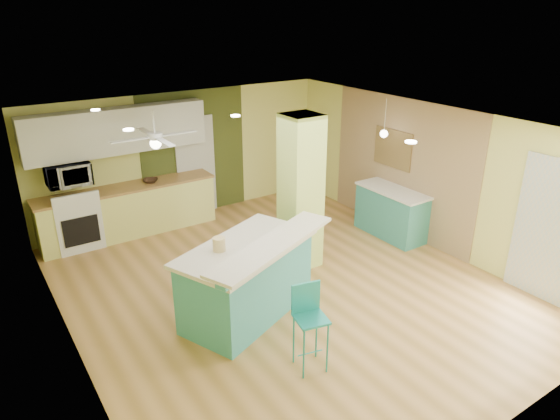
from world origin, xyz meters
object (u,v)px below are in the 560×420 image
(fruit_bowl, at_px, (151,181))
(peninsula, at_px, (248,278))
(bar_stool, at_px, (309,313))
(side_counter, at_px, (391,212))
(canister, at_px, (219,244))

(fruit_bowl, bearing_deg, peninsula, -89.10)
(peninsula, xyz_separation_m, fruit_bowl, (-0.05, 3.47, 0.42))
(bar_stool, relative_size, side_counter, 0.76)
(bar_stool, xyz_separation_m, canister, (-0.41, 1.41, 0.42))
(side_counter, bearing_deg, canister, -170.28)
(fruit_bowl, bearing_deg, canister, -95.28)
(peninsula, height_order, bar_stool, peninsula)
(peninsula, distance_m, side_counter, 3.58)
(bar_stool, distance_m, side_counter, 4.04)
(peninsula, relative_size, bar_stool, 2.25)
(side_counter, relative_size, canister, 7.68)
(side_counter, bearing_deg, bar_stool, -149.10)
(bar_stool, height_order, side_counter, bar_stool)
(side_counter, distance_m, canister, 3.98)
(peninsula, xyz_separation_m, bar_stool, (0.04, -1.32, 0.16))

